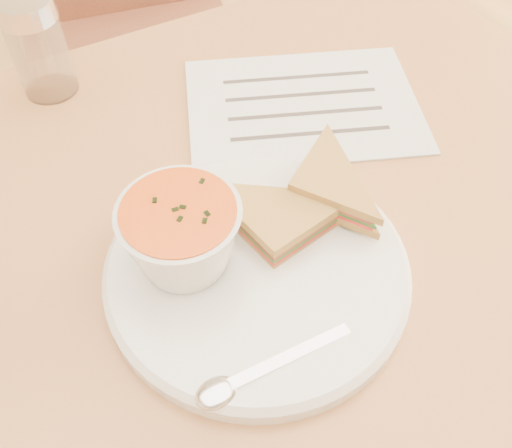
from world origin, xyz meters
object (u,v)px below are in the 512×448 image
dining_table (227,370)px  soup_bowl (182,239)px  chair_far (139,57)px  plate (257,271)px  condiment_shaker (38,47)px

dining_table → soup_bowl: 0.43m
chair_far → plate: 0.79m
plate → condiment_shaker: size_ratio=2.33×
chair_far → condiment_shaker: size_ratio=8.21×
dining_table → condiment_shaker: size_ratio=8.25×
dining_table → plate: size_ratio=3.53×
chair_far → plate: (-0.13, -0.73, 0.26)m
dining_table → chair_far: chair_far is taller
plate → soup_bowl: (-0.06, 0.03, 0.05)m
condiment_shaker → soup_bowl: bearing=-84.2°
plate → condiment_shaker: bearing=103.7°
plate → condiment_shaker: condiment_shaker is taller
dining_table → chair_far: (0.13, 0.65, 0.12)m
condiment_shaker → chair_far: bearing=59.5°
plate → condiment_shaker: 0.38m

